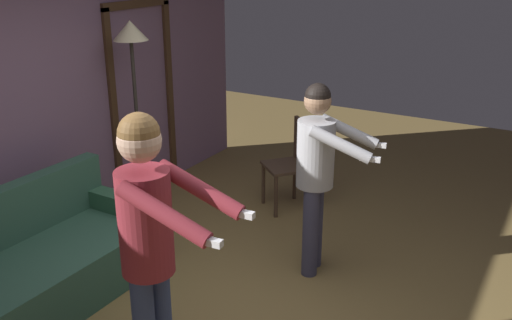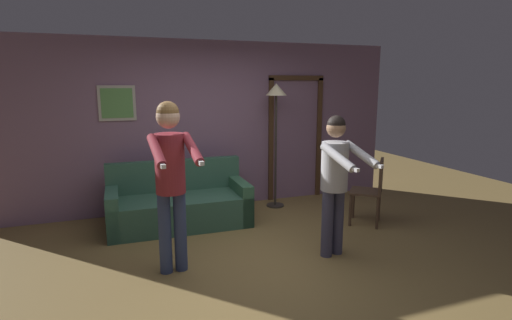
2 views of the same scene
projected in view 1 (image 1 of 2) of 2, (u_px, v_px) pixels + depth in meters
The scene contains 6 objects.
back_wall_assembly at pixel (15, 109), 4.76m from camera, with size 6.40×0.10×2.60m.
couch at pixel (37, 270), 4.31m from camera, with size 1.91×0.88×0.87m.
torchiere_lamp at pixel (132, 57), 5.30m from camera, with size 0.32×0.32×1.95m.
person_standing_left at pixel (149, 234), 3.13m from camera, with size 0.46×0.74×1.78m.
person_standing_right at pixel (318, 163), 4.52m from camera, with size 0.51×0.70×1.61m.
dining_chair_distant at pixel (294, 159), 5.85m from camera, with size 0.59×0.59×0.93m.
Camera 1 is at (-2.97, -1.82, 2.57)m, focal length 40.00 mm.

